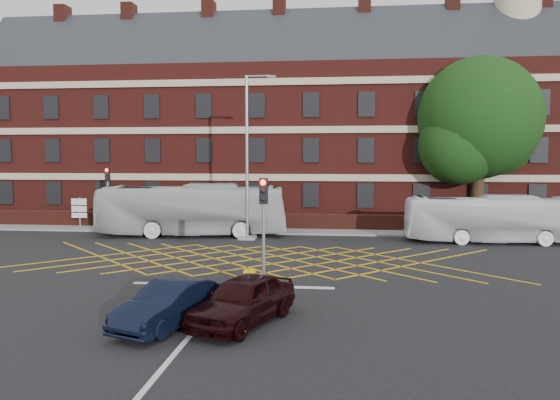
# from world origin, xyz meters

# --- Properties ---
(ground) EXTENTS (120.00, 120.00, 0.00)m
(ground) POSITION_xyz_m (0.00, 0.00, 0.00)
(ground) COLOR black
(ground) RESTS_ON ground
(victorian_building) EXTENTS (51.00, 12.17, 20.40)m
(victorian_building) POSITION_xyz_m (0.25, 22.00, 7.84)
(victorian_building) COLOR #531915
(victorian_building) RESTS_ON ground
(boundary_wall) EXTENTS (56.00, 0.50, 1.10)m
(boundary_wall) POSITION_xyz_m (0.00, 13.00, 0.55)
(boundary_wall) COLOR #4B1B14
(boundary_wall) RESTS_ON ground
(far_pavement) EXTENTS (60.00, 3.00, 0.12)m
(far_pavement) POSITION_xyz_m (0.00, 12.00, 0.06)
(far_pavement) COLOR slate
(far_pavement) RESTS_ON ground
(box_junction_hatching) EXTENTS (8.22, 8.22, 0.02)m
(box_junction_hatching) POSITION_xyz_m (0.00, 2.00, 0.01)
(box_junction_hatching) COLOR #CC990C
(box_junction_hatching) RESTS_ON ground
(stop_line) EXTENTS (8.00, 0.30, 0.02)m
(stop_line) POSITION_xyz_m (0.00, -3.50, 0.01)
(stop_line) COLOR silver
(stop_line) RESTS_ON ground
(centre_line) EXTENTS (0.15, 14.00, 0.02)m
(centre_line) POSITION_xyz_m (0.00, -10.00, 0.01)
(centre_line) COLOR silver
(centre_line) RESTS_ON ground
(bus_left) EXTENTS (12.16, 4.12, 3.32)m
(bus_left) POSITION_xyz_m (-5.16, 9.45, 1.66)
(bus_left) COLOR #BBBCBF
(bus_left) RESTS_ON ground
(bus_right) EXTENTS (10.05, 2.45, 2.79)m
(bus_right) POSITION_xyz_m (13.02, 8.67, 1.40)
(bus_right) COLOR white
(bus_right) RESTS_ON ground
(car_navy) EXTENTS (2.73, 4.30, 1.34)m
(car_navy) POSITION_xyz_m (-0.83, -8.71, 0.67)
(car_navy) COLOR black
(car_navy) RESTS_ON ground
(car_maroon) EXTENTS (3.21, 4.67, 1.47)m
(car_maroon) POSITION_xyz_m (1.28, -8.23, 0.74)
(car_maroon) COLOR black
(car_maroon) RESTS_ON ground
(deciduous_tree) EXTENTS (8.56, 8.55, 12.03)m
(deciduous_tree) POSITION_xyz_m (13.78, 15.67, 7.16)
(deciduous_tree) COLOR black
(deciduous_tree) RESTS_ON ground
(traffic_light_near) EXTENTS (0.70, 0.70, 4.27)m
(traffic_light_near) POSITION_xyz_m (1.41, -4.58, 1.76)
(traffic_light_near) COLOR slate
(traffic_light_near) RESTS_ON ground
(traffic_light_far) EXTENTS (0.70, 0.70, 4.27)m
(traffic_light_far) POSITION_xyz_m (-11.69, 11.61, 1.76)
(traffic_light_far) COLOR slate
(traffic_light_far) RESTS_ON ground
(street_lamp) EXTENTS (2.25, 1.00, 9.89)m
(street_lamp) POSITION_xyz_m (-1.39, 8.43, 3.48)
(street_lamp) COLOR slate
(street_lamp) RESTS_ON ground
(direction_signs) EXTENTS (1.10, 0.16, 2.20)m
(direction_signs) POSITION_xyz_m (-13.94, 11.88, 1.38)
(direction_signs) COLOR gray
(direction_signs) RESTS_ON ground
(utility_cabinet) EXTENTS (0.43, 0.40, 0.80)m
(utility_cabinet) POSITION_xyz_m (0.82, -4.22, 0.40)
(utility_cabinet) COLOR gold
(utility_cabinet) RESTS_ON ground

